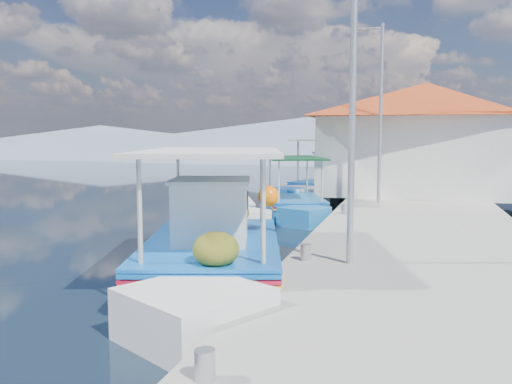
# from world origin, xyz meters

# --- Properties ---
(ground) EXTENTS (160.00, 160.00, 0.00)m
(ground) POSITION_xyz_m (0.00, 0.00, 0.00)
(ground) COLOR black
(ground) RESTS_ON ground
(quay) EXTENTS (5.00, 44.00, 0.50)m
(quay) POSITION_xyz_m (5.90, 6.00, 0.25)
(quay) COLOR gray
(quay) RESTS_ON ground
(bollards) EXTENTS (0.20, 17.20, 0.30)m
(bollards) POSITION_xyz_m (3.80, 5.25, 0.65)
(bollards) COLOR #A5A8AD
(bollards) RESTS_ON quay
(main_caique) EXTENTS (3.99, 8.19, 2.80)m
(main_caique) POSITION_xyz_m (2.01, 2.03, 0.54)
(main_caique) COLOR silver
(main_caique) RESTS_ON ground
(caique_green_canopy) EXTENTS (3.18, 5.69, 2.27)m
(caique_green_canopy) POSITION_xyz_m (1.77, 10.58, 0.34)
(caique_green_canopy) COLOR #1D69AF
(caique_green_canopy) RESTS_ON ground
(caique_blue_hull) EXTENTS (3.61, 6.20, 1.19)m
(caique_blue_hull) POSITION_xyz_m (-0.27, 8.56, 0.32)
(caique_blue_hull) COLOR #1D69AF
(caique_blue_hull) RESTS_ON ground
(caique_far) EXTENTS (4.32, 7.85, 2.93)m
(caique_far) POSITION_xyz_m (2.59, 15.96, 0.54)
(caique_far) COLOR silver
(caique_far) RESTS_ON ground
(harbor_building) EXTENTS (10.49, 10.49, 4.40)m
(harbor_building) POSITION_xyz_m (6.20, 15.00, 2.78)
(harbor_building) COLOR white
(harbor_building) RESTS_ON quay
(lamp_post_near) EXTENTS (1.21, 0.14, 6.00)m
(lamp_post_near) POSITION_xyz_m (4.51, 2.00, 3.85)
(lamp_post_near) COLOR #A5A8AD
(lamp_post_near) RESTS_ON quay
(lamp_post_far) EXTENTS (1.21, 0.14, 6.00)m
(lamp_post_far) POSITION_xyz_m (4.51, 11.00, 3.85)
(lamp_post_far) COLOR #A5A8AD
(lamp_post_far) RESTS_ON quay
(mountain_ridge) EXTENTS (171.40, 96.00, 5.50)m
(mountain_ridge) POSITION_xyz_m (6.54, 56.00, 2.04)
(mountain_ridge) COLOR slate
(mountain_ridge) RESTS_ON ground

